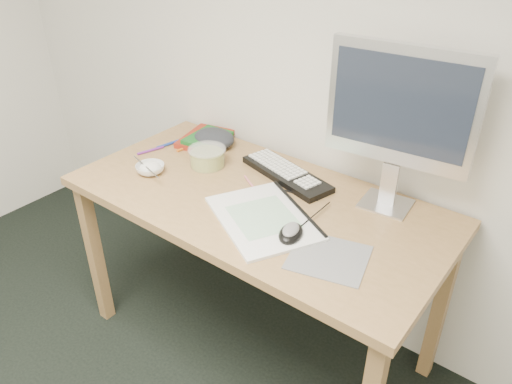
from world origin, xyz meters
The scene contains 18 objects.
desk centered at (0.04, 1.43, 0.67)m, with size 1.40×0.70×0.75m.
mousepad centered at (0.43, 1.29, 0.75)m, with size 0.23×0.21×0.00m, color slate.
sketchpad centered at (0.15, 1.33, 0.76)m, with size 0.40×0.28×0.01m, color white.
keyboard centered at (0.04, 1.62, 0.76)m, with size 0.41×0.13×0.02m, color black.
monitor centered at (0.44, 1.67, 1.11)m, with size 0.49×0.17×0.57m.
mouse centered at (0.28, 1.30, 0.78)m, with size 0.07×0.12×0.04m, color black.
rice_bowl centered at (-0.40, 1.32, 0.77)m, with size 0.11×0.11×0.04m, color white.
chopsticks centered at (-0.40, 1.30, 0.79)m, with size 0.02×0.02×0.21m, color #B4B5B7.
fruit_tub centered at (-0.27, 1.51, 0.79)m, with size 0.15×0.15×0.07m, color gold.
book_red centered at (-0.43, 1.67, 0.76)m, with size 0.18×0.24×0.02m, color maroon.
book_green centered at (-0.40, 1.65, 0.78)m, with size 0.14×0.20×0.02m, color #16591E.
cloth_lump centered at (-0.37, 1.66, 0.78)m, with size 0.16×0.13×0.07m, color #272B2F.
pencil_pink centered at (-0.01, 1.48, 0.75)m, with size 0.01×0.01×0.19m, color #D86C80.
pencil_tan centered at (0.10, 1.44, 0.75)m, with size 0.01×0.01×0.20m, color tan.
pencil_black centered at (0.15, 1.54, 0.75)m, with size 0.01×0.01×0.16m, color black.
marker_blue centered at (-0.53, 1.55, 0.76)m, with size 0.01×0.01×0.13m, color navy.
marker_orange centered at (-0.44, 1.57, 0.76)m, with size 0.01×0.01×0.12m, color orange.
marker_purple centered at (-0.55, 1.45, 0.76)m, with size 0.01×0.01×0.12m, color #69268B.
Camera 1 is at (0.98, 0.21, 1.71)m, focal length 35.00 mm.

